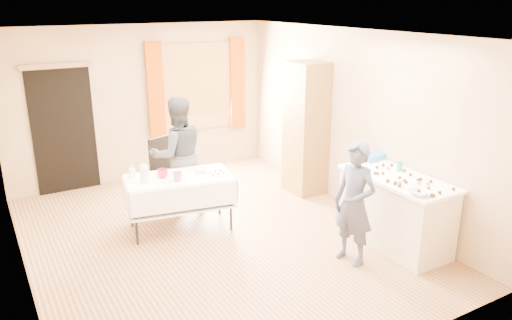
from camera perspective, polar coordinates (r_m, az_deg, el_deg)
floor at (r=6.65m, az=-4.70°, el=-8.90°), size 4.50×5.50×0.02m
ceiling at (r=5.94m, az=-5.37°, el=14.24°), size 4.50×5.50×0.02m
wall_back at (r=8.68m, az=-12.90°, el=6.34°), size 4.50×0.02×2.60m
wall_front at (r=4.00m, az=12.35°, el=-7.57°), size 4.50×0.02×2.60m
wall_left at (r=5.64m, az=-26.22°, el=-1.39°), size 0.02×5.50×2.60m
wall_right at (r=7.38m, az=11.09°, el=4.42°), size 0.02×5.50×2.60m
window_frame at (r=8.95m, az=-6.75°, el=8.31°), size 1.32×0.06×1.52m
window_pane at (r=8.93m, az=-6.71°, el=8.30°), size 1.20×0.02×1.40m
curtain_left at (r=8.62m, az=-11.40°, el=7.72°), size 0.28×0.06×1.65m
curtain_right at (r=9.24m, az=-2.14°, el=8.73°), size 0.28×0.06×1.65m
doorway at (r=8.43m, az=-21.12°, el=3.14°), size 0.95×0.04×2.00m
door_lintel at (r=8.22m, az=-21.89°, el=9.97°), size 1.05×0.06×0.08m
cabinet at (r=7.88m, az=5.72°, el=3.59°), size 0.50×0.60×2.08m
counter at (r=6.51m, az=15.61°, el=-5.65°), size 0.70×1.47×0.91m
party_table at (r=6.78m, az=-8.69°, el=-4.28°), size 1.51×0.96×0.75m
chair at (r=7.68m, az=-9.87°, el=-2.76°), size 0.54×0.54×1.02m
girl at (r=5.89m, az=11.18°, el=-4.91°), size 0.70×0.59×1.47m
woman at (r=7.27m, az=-8.90°, el=0.61°), size 0.96×0.81×1.69m
soda_can at (r=6.55m, az=16.11°, el=-0.70°), size 0.07×0.07×0.12m
mixing_bowl at (r=5.83m, az=18.12°, el=-3.58°), size 0.25×0.25×0.06m
foam_block at (r=6.74m, az=12.06°, el=-0.04°), size 0.16×0.11×0.08m
blue_basket at (r=6.92m, az=13.19°, el=0.35°), size 0.32×0.23×0.08m
pitcher at (r=6.49m, az=-12.65°, el=-1.63°), size 0.12×0.12×0.22m
cup_red at (r=6.65m, az=-10.61°, el=-1.51°), size 0.23×0.23×0.11m
cup_rainbow at (r=6.49m, az=-8.96°, el=-1.91°), size 0.21×0.21×0.12m
small_bowl at (r=6.79m, az=-6.29°, el=-1.14°), size 0.20×0.20×0.05m
pastry_tray at (r=6.66m, az=-4.50°, el=-1.62°), size 0.33×0.27×0.02m
bottle at (r=6.76m, az=-14.00°, el=-1.20°), size 0.08×0.08×0.16m
cake_balls at (r=6.22m, az=16.60°, el=-2.14°), size 0.51×1.10×0.04m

